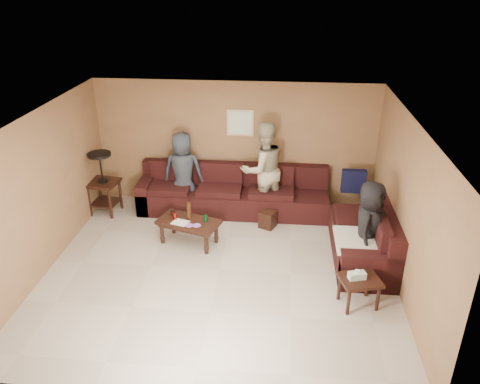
{
  "coord_description": "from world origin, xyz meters",
  "views": [
    {
      "loc": [
        0.91,
        -6.19,
        4.38
      ],
      "look_at": [
        0.25,
        0.85,
        1.0
      ],
      "focal_mm": 35.0,
      "sensor_mm": 36.0,
      "label": 1
    }
  ],
  "objects_px": {
    "sectional_sofa": "(274,211)",
    "person_right": "(368,226)",
    "side_table_right": "(359,282)",
    "waste_bin": "(268,219)",
    "end_table_left": "(103,182)",
    "coffee_table": "(189,224)",
    "person_middle": "(263,169)",
    "person_left": "(183,172)"
  },
  "relations": [
    {
      "from": "side_table_right",
      "to": "person_right",
      "type": "bearing_deg",
      "value": 76.49
    },
    {
      "from": "sectional_sofa",
      "to": "person_left",
      "type": "bearing_deg",
      "value": 162.71
    },
    {
      "from": "end_table_left",
      "to": "person_right",
      "type": "bearing_deg",
      "value": -16.8
    },
    {
      "from": "end_table_left",
      "to": "side_table_right",
      "type": "xyz_separation_m",
      "value": [
        4.59,
        -2.43,
        -0.26
      ]
    },
    {
      "from": "sectional_sofa",
      "to": "waste_bin",
      "type": "bearing_deg",
      "value": -156.92
    },
    {
      "from": "side_table_right",
      "to": "waste_bin",
      "type": "xyz_separation_m",
      "value": [
        -1.37,
        2.14,
        -0.23
      ]
    },
    {
      "from": "sectional_sofa",
      "to": "person_right",
      "type": "bearing_deg",
      "value": -38.77
    },
    {
      "from": "side_table_right",
      "to": "person_middle",
      "type": "distance_m",
      "value": 3.12
    },
    {
      "from": "waste_bin",
      "to": "person_right",
      "type": "distance_m",
      "value": 2.07
    },
    {
      "from": "person_right",
      "to": "person_left",
      "type": "bearing_deg",
      "value": 83.25
    },
    {
      "from": "waste_bin",
      "to": "person_right",
      "type": "bearing_deg",
      "value": -35.95
    },
    {
      "from": "person_left",
      "to": "coffee_table",
      "type": "bearing_deg",
      "value": 103.61
    },
    {
      "from": "coffee_table",
      "to": "end_table_left",
      "type": "height_order",
      "value": "end_table_left"
    },
    {
      "from": "coffee_table",
      "to": "person_left",
      "type": "distance_m",
      "value": 1.4
    },
    {
      "from": "end_table_left",
      "to": "person_left",
      "type": "xyz_separation_m",
      "value": [
        1.52,
        0.31,
        0.14
      ]
    },
    {
      "from": "coffee_table",
      "to": "person_right",
      "type": "distance_m",
      "value": 3.02
    },
    {
      "from": "waste_bin",
      "to": "person_middle",
      "type": "height_order",
      "value": "person_middle"
    },
    {
      "from": "person_left",
      "to": "person_right",
      "type": "height_order",
      "value": "person_left"
    },
    {
      "from": "side_table_right",
      "to": "waste_bin",
      "type": "distance_m",
      "value": 2.55
    },
    {
      "from": "person_middle",
      "to": "person_right",
      "type": "height_order",
      "value": "person_middle"
    },
    {
      "from": "person_left",
      "to": "person_right",
      "type": "relative_size",
      "value": 1.06
    },
    {
      "from": "side_table_right",
      "to": "person_left",
      "type": "xyz_separation_m",
      "value": [
        -3.07,
        2.74,
        0.41
      ]
    },
    {
      "from": "sectional_sofa",
      "to": "person_left",
      "type": "height_order",
      "value": "person_left"
    },
    {
      "from": "side_table_right",
      "to": "waste_bin",
      "type": "bearing_deg",
      "value": 122.65
    },
    {
      "from": "waste_bin",
      "to": "person_left",
      "type": "height_order",
      "value": "person_left"
    },
    {
      "from": "sectional_sofa",
      "to": "coffee_table",
      "type": "xyz_separation_m",
      "value": [
        -1.46,
        -0.73,
        0.05
      ]
    },
    {
      "from": "coffee_table",
      "to": "end_table_left",
      "type": "relative_size",
      "value": 0.93
    },
    {
      "from": "side_table_right",
      "to": "person_left",
      "type": "bearing_deg",
      "value": 138.2
    },
    {
      "from": "end_table_left",
      "to": "waste_bin",
      "type": "relative_size",
      "value": 3.87
    },
    {
      "from": "side_table_right",
      "to": "person_middle",
      "type": "bearing_deg",
      "value": 119.33
    },
    {
      "from": "sectional_sofa",
      "to": "end_table_left",
      "type": "bearing_deg",
      "value": 175.71
    },
    {
      "from": "person_middle",
      "to": "person_right",
      "type": "xyz_separation_m",
      "value": [
        1.74,
        -1.7,
        -0.18
      ]
    },
    {
      "from": "end_table_left",
      "to": "person_middle",
      "type": "bearing_deg",
      "value": 4.63
    },
    {
      "from": "end_table_left",
      "to": "person_right",
      "type": "height_order",
      "value": "person_right"
    },
    {
      "from": "person_left",
      "to": "waste_bin",
      "type": "bearing_deg",
      "value": 159.32
    },
    {
      "from": "sectional_sofa",
      "to": "person_left",
      "type": "relative_size",
      "value": 2.91
    },
    {
      "from": "end_table_left",
      "to": "person_left",
      "type": "bearing_deg",
      "value": 11.52
    },
    {
      "from": "sectional_sofa",
      "to": "waste_bin",
      "type": "xyz_separation_m",
      "value": [
        -0.1,
        -0.04,
        -0.16
      ]
    },
    {
      "from": "person_left",
      "to": "person_middle",
      "type": "distance_m",
      "value": 1.57
    },
    {
      "from": "person_left",
      "to": "side_table_right",
      "type": "bearing_deg",
      "value": 137.09
    },
    {
      "from": "end_table_left",
      "to": "waste_bin",
      "type": "distance_m",
      "value": 3.27
    },
    {
      "from": "side_table_right",
      "to": "end_table_left",
      "type": "bearing_deg",
      "value": 152.08
    }
  ]
}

